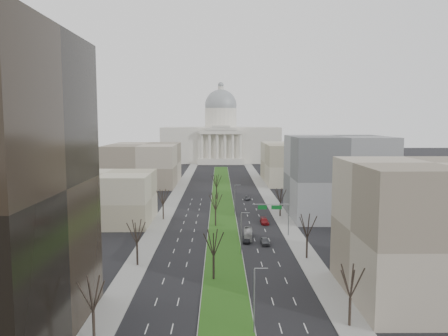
{
  "coord_description": "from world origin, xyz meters",
  "views": [
    {
      "loc": [
        -0.92,
        -35.94,
        28.6
      ],
      "look_at": [
        0.57,
        108.2,
        12.85
      ],
      "focal_mm": 35.0,
      "sensor_mm": 36.0,
      "label": 1
    }
  ],
  "objects": [
    {
      "name": "box_van",
      "position": [
        6.01,
        67.42,
        1.13
      ],
      "size": [
        2.38,
        8.19,
        2.25
      ],
      "primitive_type": "imported",
      "rotation": [
        0.0,
        0.0,
        -0.06
      ],
      "color": "#BEBEBE",
      "rests_on": "ground"
    },
    {
      "name": "streetlamp_median_a",
      "position": [
        3.76,
        20.0,
        4.81
      ],
      "size": [
        1.9,
        0.2,
        9.16
      ],
      "color": "gray",
      "rests_on": "ground"
    },
    {
      "name": "capitol",
      "position": [
        0.0,
        269.59,
        16.31
      ],
      "size": [
        80.0,
        46.0,
        55.0
      ],
      "color": "beige",
      "rests_on": "ground"
    },
    {
      "name": "mast_arm_signs",
      "position": [
        13.49,
        70.03,
        6.11
      ],
      "size": [
        9.12,
        0.24,
        8.09
      ],
      "color": "gray",
      "rests_on": "ground"
    },
    {
      "name": "sidewalk_right",
      "position": [
        17.5,
        95.0,
        0.07
      ],
      "size": [
        5.0,
        330.0,
        0.15
      ],
      "primitive_type": "cube",
      "color": "gray",
      "rests_on": "ground"
    },
    {
      "name": "streetlamp_median_b",
      "position": [
        3.76,
        55.0,
        4.81
      ],
      "size": [
        1.9,
        0.2,
        9.16
      ],
      "color": "gray",
      "rests_on": "ground"
    },
    {
      "name": "tree_left_near",
      "position": [
        -17.2,
        18.0,
        6.61
      ],
      "size": [
        5.1,
        5.1,
        9.18
      ],
      "color": "black",
      "rests_on": "ground"
    },
    {
      "name": "sidewalk_left",
      "position": [
        -17.5,
        95.0,
        0.07
      ],
      "size": [
        5.0,
        330.0,
        0.15
      ],
      "primitive_type": "cube",
      "color": "gray",
      "rests_on": "ground"
    },
    {
      "name": "tree_left_mid",
      "position": [
        -17.2,
        48.0,
        7.0
      ],
      "size": [
        5.4,
        5.4,
        9.72
      ],
      "color": "black",
      "rests_on": "ground"
    },
    {
      "name": "car_red",
      "position": [
        11.55,
        82.66,
        0.76
      ],
      "size": [
        2.32,
        5.3,
        1.52
      ],
      "primitive_type": "imported",
      "rotation": [
        0.0,
        0.0,
        0.04
      ],
      "color": "maroon",
      "rests_on": "ground"
    },
    {
      "name": "car_black",
      "position": [
        5.41,
        64.49,
        0.76
      ],
      "size": [
        1.77,
        4.66,
        1.52
      ],
      "primitive_type": "imported",
      "rotation": [
        0.0,
        0.0,
        -0.04
      ],
      "color": "black",
      "rests_on": "ground"
    },
    {
      "name": "tree_median_b",
      "position": [
        -2.0,
        80.0,
        7.0
      ],
      "size": [
        5.4,
        5.4,
        9.72
      ],
      "color": "black",
      "rests_on": "ground"
    },
    {
      "name": "tree_right_near",
      "position": [
        17.2,
        22.0,
        6.69
      ],
      "size": [
        5.16,
        5.16,
        9.29
      ],
      "color": "black",
      "rests_on": "ground"
    },
    {
      "name": "tree_median_c",
      "position": [
        -2.0,
        120.0,
        7.0
      ],
      "size": [
        5.4,
        5.4,
        9.72
      ],
      "color": "black",
      "rests_on": "ground"
    },
    {
      "name": "building_far_left",
      "position": [
        -35.0,
        160.0,
        9.0
      ],
      "size": [
        30.0,
        40.0,
        18.0
      ],
      "primitive_type": "cube",
      "color": "gray",
      "rests_on": "ground"
    },
    {
      "name": "building_grey_right",
      "position": [
        34.0,
        92.0,
        12.0
      ],
      "size": [
        28.0,
        26.0,
        24.0
      ],
      "primitive_type": "cube",
      "color": "#585A5C",
      "rests_on": "ground"
    },
    {
      "name": "ground",
      "position": [
        0.0,
        120.0,
        0.0
      ],
      "size": [
        600.0,
        600.0,
        0.0
      ],
      "primitive_type": "plane",
      "color": "black",
      "rests_on": "ground"
    },
    {
      "name": "tree_left_far",
      "position": [
        -17.2,
        88.0,
        6.84
      ],
      "size": [
        5.28,
        5.28,
        9.5
      ],
      "color": "black",
      "rests_on": "ground"
    },
    {
      "name": "tree_right_far",
      "position": [
        17.2,
        92.0,
        6.53
      ],
      "size": [
        5.04,
        5.04,
        9.07
      ],
      "color": "black",
      "rests_on": "ground"
    },
    {
      "name": "tree_median_a",
      "position": [
        -2.0,
        40.0,
        7.0
      ],
      "size": [
        5.4,
        5.4,
        9.72
      ],
      "color": "black",
      "rests_on": "ground"
    },
    {
      "name": "building_far_right",
      "position": [
        35.0,
        165.0,
        9.0
      ],
      "size": [
        30.0,
        40.0,
        18.0
      ],
      "primitive_type": "cube",
      "color": "gray",
      "rests_on": "ground"
    },
    {
      "name": "building_beige_left",
      "position": [
        -33.0,
        85.0,
        7.0
      ],
      "size": [
        26.0,
        22.0,
        14.0
      ],
      "primitive_type": "cube",
      "color": "gray",
      "rests_on": "ground"
    },
    {
      "name": "streetlamp_median_c",
      "position": [
        3.76,
        95.0,
        4.81
      ],
      "size": [
        1.9,
        0.2,
        9.16
      ],
      "color": "gray",
      "rests_on": "ground"
    },
    {
      "name": "building_tan_right",
      "position": [
        33.0,
        32.0,
        11.0
      ],
      "size": [
        26.0,
        24.0,
        22.0
      ],
      "primitive_type": "cube",
      "color": "gray",
      "rests_on": "ground"
    },
    {
      "name": "tree_right_mid",
      "position": [
        17.2,
        52.0,
        7.16
      ],
      "size": [
        5.52,
        5.52,
        9.94
      ],
      "color": "black",
      "rests_on": "ground"
    },
    {
      "name": "car_grey_near",
      "position": [
        9.61,
        62.47,
        0.8
      ],
      "size": [
        1.98,
        4.74,
        1.6
      ],
      "primitive_type": "imported",
      "rotation": [
        0.0,
        0.0,
        0.02
      ],
      "color": "#47494E",
      "rests_on": "ground"
    },
    {
      "name": "median",
      "position": [
        0.0,
        118.99,
        0.1
      ],
      "size": [
        8.0,
        222.03,
        0.2
      ],
      "color": "#999993",
      "rests_on": "ground"
    },
    {
      "name": "car_grey_far",
      "position": [
        8.98,
        119.99,
        0.62
      ],
      "size": [
        2.23,
        4.55,
        1.24
      ],
      "primitive_type": "imported",
      "rotation": [
        0.0,
        0.0,
        -0.04
      ],
      "color": "#575860",
      "rests_on": "ground"
    }
  ]
}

